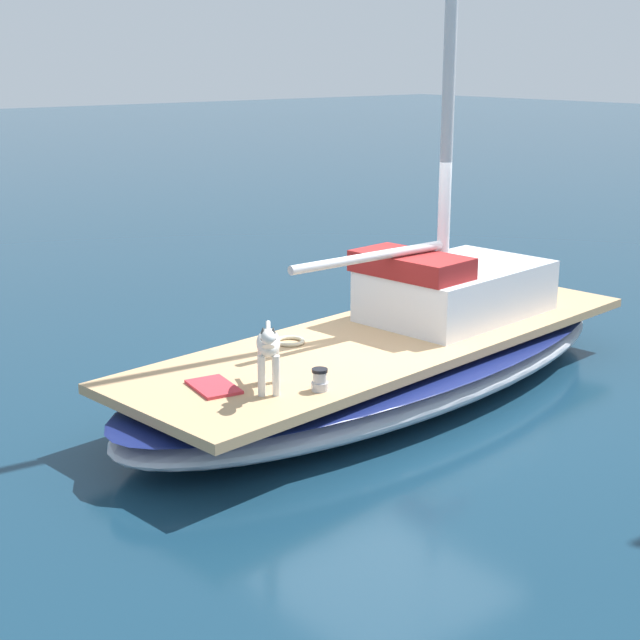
% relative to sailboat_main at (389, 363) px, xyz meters
% --- Properties ---
extents(ground_plane, '(120.00, 120.00, 0.00)m').
position_rel_sailboat_main_xyz_m(ground_plane, '(0.00, 0.00, -0.34)').
color(ground_plane, '#143347').
extents(sailboat_main, '(3.27, 7.46, 0.66)m').
position_rel_sailboat_main_xyz_m(sailboat_main, '(0.00, 0.00, 0.00)').
color(sailboat_main, '#B2B7C1').
rests_on(sailboat_main, ground).
extents(mast_main, '(0.14, 2.27, 7.07)m').
position_rel_sailboat_main_xyz_m(mast_main, '(-0.10, 0.74, 3.50)').
color(mast_main, silver).
rests_on(mast_main, sailboat_main).
extents(cabin_house, '(1.63, 2.36, 0.84)m').
position_rel_sailboat_main_xyz_m(cabin_house, '(-0.13, 1.11, 0.67)').
color(cabin_house, silver).
rests_on(cabin_house, sailboat_main).
extents(dog_white, '(0.81, 0.62, 0.70)m').
position_rel_sailboat_main_xyz_m(dog_white, '(0.61, -2.10, 0.75)').
color(dog_white, silver).
rests_on(dog_white, sailboat_main).
extents(deck_winch, '(0.16, 0.16, 0.21)m').
position_rel_sailboat_main_xyz_m(deck_winch, '(0.91, -1.73, 0.42)').
color(deck_winch, '#B7B7BC').
rests_on(deck_winch, sailboat_main).
extents(coiled_rope, '(0.32, 0.32, 0.04)m').
position_rel_sailboat_main_xyz_m(coiled_rope, '(-0.45, -1.05, 0.35)').
color(coiled_rope, beige).
rests_on(coiled_rope, sailboat_main).
extents(deck_towel, '(0.61, 0.44, 0.03)m').
position_rel_sailboat_main_xyz_m(deck_towel, '(0.24, -2.47, 0.34)').
color(deck_towel, '#C6333D').
rests_on(deck_towel, sailboat_main).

